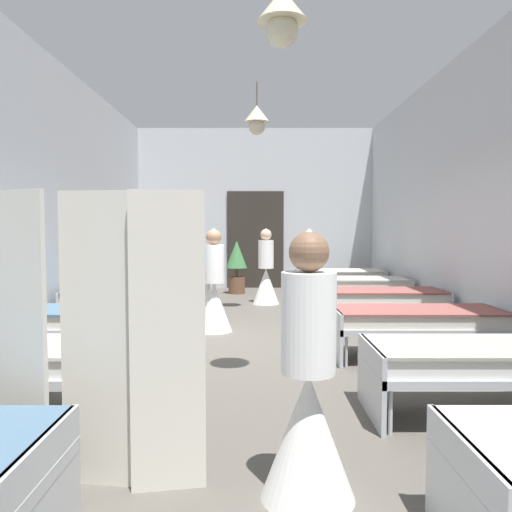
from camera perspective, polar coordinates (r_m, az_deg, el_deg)
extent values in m
cube|color=#59544C|center=(6.70, -0.01, -10.08)|extent=(6.40, 12.53, 0.10)
cube|color=silver|center=(12.59, 0.05, 5.43)|extent=(6.20, 0.20, 3.96)
cube|color=silver|center=(7.20, -24.84, 6.80)|extent=(0.20, 11.93, 3.96)
cube|color=silver|center=(7.18, 24.86, 6.81)|extent=(0.20, 11.93, 3.96)
cube|color=#2D2823|center=(12.47, 0.05, 1.87)|extent=(1.40, 0.06, 2.40)
cone|color=beige|center=(4.83, 3.13, 26.63)|extent=(0.44, 0.44, 0.28)
sphere|color=beige|center=(4.75, 3.12, 24.20)|extent=(0.28, 0.28, 0.28)
cylinder|color=brown|center=(8.90, 0.22, 18.02)|extent=(0.02, 0.02, 0.38)
cone|color=beige|center=(8.82, 0.22, 15.89)|extent=(0.44, 0.44, 0.28)
sphere|color=beige|center=(8.77, 0.22, 14.49)|extent=(0.28, 0.28, 0.28)
cylinder|color=#B7BCC1|center=(2.99, -21.16, -23.22)|extent=(0.03, 0.03, 0.34)
cube|color=#B7BCC1|center=(2.62, -23.01, -24.40)|extent=(0.04, 0.84, 0.57)
cylinder|color=#B7BCC1|center=(2.98, 20.82, -23.31)|extent=(0.03, 0.03, 0.34)
cube|color=#B7BCC1|center=(2.60, 22.59, -24.51)|extent=(0.04, 0.84, 0.57)
cylinder|color=#B7BCC1|center=(3.89, -15.38, -16.72)|extent=(0.03, 0.03, 0.34)
cylinder|color=#B7BCC1|center=(4.55, -12.89, -13.71)|extent=(0.03, 0.03, 0.34)
cube|color=#B7BCC1|center=(4.45, -25.23, -11.60)|extent=(1.90, 0.84, 0.07)
cube|color=#B7BCC1|center=(4.17, -13.23, -13.63)|extent=(0.04, 0.84, 0.57)
cube|color=white|center=(4.42, -25.26, -10.28)|extent=(1.82, 0.78, 0.14)
cube|color=beige|center=(4.41, -25.28, -9.24)|extent=(1.86, 0.82, 0.02)
cylinder|color=#B7BCC1|center=(3.88, 15.17, -16.76)|extent=(0.03, 0.03, 0.34)
cylinder|color=#B7BCC1|center=(4.55, 12.75, -13.73)|extent=(0.03, 0.03, 0.34)
cube|color=#B7BCC1|center=(4.44, 25.11, -11.64)|extent=(1.90, 0.84, 0.07)
cube|color=#B7BCC1|center=(4.16, 13.05, -13.65)|extent=(0.04, 0.84, 0.57)
cube|color=white|center=(4.41, 25.14, -10.32)|extent=(1.82, 0.78, 0.14)
cube|color=#9E9E93|center=(4.39, 25.17, -9.28)|extent=(1.86, 0.82, 0.02)
cylinder|color=#B7BCC1|center=(6.09, -26.99, -9.65)|extent=(0.03, 0.03, 0.34)
cylinder|color=#B7BCC1|center=(6.72, -24.17, -8.39)|extent=(0.03, 0.03, 0.34)
cylinder|color=#B7BCC1|center=(5.53, -10.43, -10.64)|extent=(0.03, 0.03, 0.34)
cylinder|color=#B7BCC1|center=(6.22, -9.21, -9.07)|extent=(0.03, 0.03, 0.34)
cube|color=#B7BCC1|center=(6.04, -18.03, -7.58)|extent=(1.90, 0.84, 0.07)
cube|color=#B7BCC1|center=(6.41, -26.02, -7.93)|extent=(0.04, 0.84, 0.57)
cube|color=#B7BCC1|center=(5.84, -9.21, -8.71)|extent=(0.04, 0.84, 0.57)
cube|color=silver|center=(6.02, -18.05, -6.59)|extent=(1.82, 0.78, 0.14)
cube|color=slate|center=(6.01, -18.06, -5.82)|extent=(1.86, 0.82, 0.02)
cylinder|color=#B7BCC1|center=(5.53, 10.36, -10.65)|extent=(0.03, 0.03, 0.34)
cylinder|color=#B7BCC1|center=(6.22, 9.17, -9.08)|extent=(0.03, 0.03, 0.34)
cylinder|color=#B7BCC1|center=(6.08, 26.97, -9.68)|extent=(0.03, 0.03, 0.34)
cylinder|color=#B7BCC1|center=(6.71, 24.17, -8.41)|extent=(0.03, 0.03, 0.34)
cube|color=#B7BCC1|center=(6.03, 18.00, -7.59)|extent=(1.90, 0.84, 0.07)
cube|color=#B7BCC1|center=(5.84, 9.15, -8.72)|extent=(0.04, 0.84, 0.57)
cube|color=#B7BCC1|center=(6.39, 26.02, -7.96)|extent=(0.04, 0.84, 0.57)
cube|color=silver|center=(6.01, 18.01, -6.61)|extent=(1.82, 0.78, 0.14)
cube|color=#8C4C47|center=(6.00, 18.03, -5.84)|extent=(1.86, 0.82, 0.02)
cylinder|color=#B7BCC1|center=(7.66, -20.96, -6.92)|extent=(0.03, 0.03, 0.34)
cylinder|color=#B7BCC1|center=(8.33, -19.17, -6.09)|extent=(0.03, 0.03, 0.34)
cylinder|color=#B7BCC1|center=(7.23, -7.87, -7.34)|extent=(0.03, 0.03, 0.34)
cylinder|color=#B7BCC1|center=(7.93, -7.14, -6.40)|extent=(0.03, 0.03, 0.34)
cube|color=#B7BCC1|center=(7.71, -13.95, -5.20)|extent=(1.90, 0.84, 0.07)
cube|color=#B7BCC1|center=(8.00, -20.45, -5.64)|extent=(0.04, 0.84, 0.57)
cube|color=#B7BCC1|center=(7.55, -7.04, -5.98)|extent=(0.04, 0.84, 0.57)
cube|color=silver|center=(7.69, -13.96, -4.43)|extent=(1.82, 0.78, 0.14)
cube|color=slate|center=(7.68, -13.97, -3.82)|extent=(1.86, 0.82, 0.02)
cylinder|color=#B7BCC1|center=(7.22, 7.87, -7.35)|extent=(0.03, 0.03, 0.34)
cylinder|color=#B7BCC1|center=(7.92, 7.16, -6.40)|extent=(0.03, 0.03, 0.34)
cylinder|color=#B7BCC1|center=(7.65, 20.99, -6.94)|extent=(0.03, 0.03, 0.34)
cylinder|color=#B7BCC1|center=(8.32, 19.21, -6.10)|extent=(0.03, 0.03, 0.34)
cube|color=#B7BCC1|center=(7.70, 13.97, -5.21)|extent=(1.90, 0.84, 0.07)
cube|color=#B7BCC1|center=(7.55, 7.05, -5.99)|extent=(0.04, 0.84, 0.57)
cube|color=#B7BCC1|center=(7.99, 20.49, -5.66)|extent=(0.04, 0.84, 0.57)
cube|color=silver|center=(7.68, 13.98, -4.43)|extent=(1.82, 0.78, 0.14)
cube|color=#8C4C47|center=(7.67, 13.99, -3.83)|extent=(1.86, 0.82, 0.02)
cylinder|color=#B7BCC1|center=(9.30, -17.06, -5.09)|extent=(0.03, 0.03, 0.34)
cylinder|color=#B7BCC1|center=(9.98, -15.84, -4.51)|extent=(0.03, 0.03, 0.34)
cylinder|color=#B7BCC1|center=(8.94, -6.30, -5.30)|extent=(0.03, 0.03, 0.34)
cylinder|color=#B7BCC1|center=(9.65, -5.82, -4.67)|extent=(0.03, 0.03, 0.34)
cube|color=#B7BCC1|center=(9.40, -11.35, -3.66)|extent=(1.90, 0.84, 0.07)
cube|color=#B7BCC1|center=(9.64, -16.78, -4.09)|extent=(0.04, 0.84, 0.57)
cube|color=#B7BCC1|center=(9.28, -5.69, -4.26)|extent=(0.04, 0.84, 0.57)
cube|color=silver|center=(9.39, -11.35, -3.03)|extent=(1.82, 0.78, 0.14)
cube|color=#8C4C47|center=(9.38, -11.36, -2.53)|extent=(1.86, 0.82, 0.02)
cylinder|color=#B7BCC1|center=(8.94, 6.35, -5.30)|extent=(0.03, 0.03, 0.34)
cylinder|color=#B7BCC1|center=(9.65, 5.88, -4.67)|extent=(0.03, 0.03, 0.34)
cylinder|color=#B7BCC1|center=(9.29, 17.12, -5.10)|extent=(0.03, 0.03, 0.34)
cylinder|color=#B7BCC1|center=(9.97, 15.91, -4.52)|extent=(0.03, 0.03, 0.34)
cube|color=#B7BCC1|center=(9.40, 11.41, -3.67)|extent=(1.90, 0.84, 0.07)
cube|color=#B7BCC1|center=(9.27, 5.74, -4.26)|extent=(0.04, 0.84, 0.57)
cube|color=#B7BCC1|center=(9.63, 16.85, -4.10)|extent=(0.04, 0.84, 0.57)
cube|color=silver|center=(9.39, 11.41, -3.03)|extent=(1.82, 0.78, 0.14)
cube|color=beige|center=(9.38, 11.42, -2.53)|extent=(1.86, 0.82, 0.02)
cylinder|color=#B7BCC1|center=(10.97, -14.35, -3.80)|extent=(0.03, 0.03, 0.34)
cylinder|color=#B7BCC1|center=(11.67, -13.46, -3.38)|extent=(0.03, 0.03, 0.34)
cylinder|color=#B7BCC1|center=(10.67, -5.25, -3.91)|extent=(0.03, 0.03, 0.34)
cylinder|color=#B7BCC1|center=(11.39, -4.91, -3.46)|extent=(0.03, 0.03, 0.34)
cube|color=#B7BCC1|center=(11.12, -9.55, -2.59)|extent=(1.90, 0.84, 0.07)
cube|color=#B7BCC1|center=(11.32, -14.20, -2.99)|extent=(0.04, 0.84, 0.57)
cube|color=#B7BCC1|center=(11.01, -4.76, -3.07)|extent=(0.04, 0.84, 0.57)
cube|color=silver|center=(11.11, -9.55, -2.05)|extent=(1.82, 0.78, 0.14)
cube|color=beige|center=(11.10, -9.56, -1.63)|extent=(1.86, 0.82, 0.02)
cylinder|color=#B7BCC1|center=(10.67, 5.32, -3.91)|extent=(0.03, 0.03, 0.34)
cylinder|color=#B7BCC1|center=(11.38, 4.99, -3.46)|extent=(0.03, 0.03, 0.34)
cylinder|color=#B7BCC1|center=(10.97, 14.43, -3.81)|extent=(0.03, 0.03, 0.34)
cylinder|color=#B7BCC1|center=(11.66, 13.56, -3.38)|extent=(0.03, 0.03, 0.34)
cube|color=#B7BCC1|center=(11.12, 9.64, -2.59)|extent=(1.90, 0.84, 0.07)
cube|color=#B7BCC1|center=(11.01, 4.84, -3.08)|extent=(0.04, 0.84, 0.57)
cube|color=#B7BCC1|center=(11.31, 14.29, -2.99)|extent=(0.04, 0.84, 0.57)
cube|color=silver|center=(11.10, 9.64, -2.06)|extent=(1.82, 0.78, 0.14)
cube|color=beige|center=(11.10, 9.64, -1.63)|extent=(1.86, 0.82, 0.02)
cone|color=white|center=(7.27, -4.68, -5.82)|extent=(0.52, 0.52, 0.70)
cylinder|color=white|center=(7.20, -4.70, -0.90)|extent=(0.30, 0.30, 0.55)
sphere|color=#A87A5B|center=(7.18, -4.72, 2.17)|extent=(0.22, 0.22, 0.22)
cone|color=white|center=(7.18, -4.72, 2.78)|extent=(0.18, 0.18, 0.10)
cone|color=white|center=(9.85, 1.25, -3.44)|extent=(0.52, 0.52, 0.70)
cylinder|color=white|center=(9.79, 1.26, 0.19)|extent=(0.30, 0.30, 0.55)
sphere|color=beige|center=(9.78, 1.26, 2.45)|extent=(0.22, 0.22, 0.22)
cone|color=white|center=(9.78, 1.26, 2.90)|extent=(0.18, 0.18, 0.10)
cone|color=white|center=(2.93, 6.05, -19.66)|extent=(0.52, 0.52, 0.70)
cylinder|color=white|center=(2.75, 6.13, -7.57)|extent=(0.30, 0.30, 0.55)
sphere|color=#846047|center=(2.70, 6.17, 0.47)|extent=(0.22, 0.22, 0.22)
cone|color=white|center=(2.70, 6.18, 2.10)|extent=(0.18, 0.18, 0.10)
cylinder|color=#515B70|center=(11.10, -7.73, -0.05)|extent=(0.32, 0.32, 0.58)
cube|color=#515B70|center=(11.12, -7.72, -1.34)|extent=(0.44, 0.44, 0.08)
sphere|color=#A87A5B|center=(11.09, -7.74, 2.01)|extent=(0.22, 0.22, 0.22)
cylinder|color=slate|center=(7.62, -11.36, -1.56)|extent=(0.32, 0.32, 0.58)
cube|color=slate|center=(7.64, -11.34, -3.43)|extent=(0.44, 0.44, 0.08)
sphere|color=#A87A5B|center=(7.59, -11.40, 1.44)|extent=(0.22, 0.22, 0.22)
cylinder|color=brown|center=(11.41, -2.09, -3.32)|extent=(0.37, 0.37, 0.39)
cylinder|color=brown|center=(11.38, -2.10, -1.86)|extent=(0.06, 0.06, 0.20)
cone|color=#3D7A42|center=(11.35, -2.10, 0.20)|extent=(0.48, 0.48, 0.62)
cube|color=silver|center=(3.14, -25.33, -8.82)|extent=(0.39, 0.20, 1.70)
cube|color=silver|center=(3.05, -17.60, -9.04)|extent=(0.42, 0.09, 1.70)
cube|color=silver|center=(2.89, -9.89, -9.60)|extent=(0.42, 0.10, 1.70)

